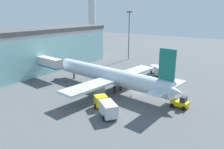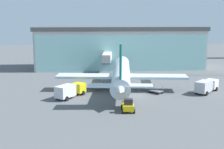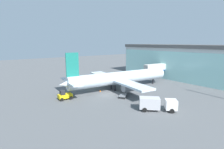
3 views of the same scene
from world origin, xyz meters
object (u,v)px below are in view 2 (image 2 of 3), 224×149
jet_bridge (107,58)px  baggage_cart (156,91)px  safety_cone_nose (120,95)px  airplane (122,74)px  pushback_tug (128,106)px  safety_cone_wingtip (51,88)px  catering_truck (70,90)px  fuel_truck (206,86)px

jet_bridge → baggage_cart: jet_bridge is taller
baggage_cart → safety_cone_nose: baggage_cart is taller
airplane → pushback_tug: airplane is taller
airplane → safety_cone_wingtip: 15.58m
airplane → baggage_cart: airplane is taller
airplane → catering_truck: bearing=127.3°
airplane → safety_cone_wingtip: (-15.26, 0.57, -3.05)m
catering_truck → fuel_truck: same height
catering_truck → fuel_truck: bearing=-50.8°
baggage_cart → safety_cone_wingtip: size_ratio=5.79×
jet_bridge → safety_cone_nose: (1.26, -26.09, -4.10)m
baggage_cart → jet_bridge: bearing=-18.6°
fuel_truck → catering_truck: bearing=137.6°
catering_truck → pushback_tug: 14.22m
catering_truck → safety_cone_nose: 9.92m
catering_truck → safety_cone_nose: catering_truck is taller
pushback_tug → fuel_truck: bearing=-53.8°
catering_truck → pushback_tug: size_ratio=2.23×
airplane → safety_cone_nose: airplane is taller
jet_bridge → fuel_truck: size_ratio=1.77×
jet_bridge → catering_truck: bearing=167.9°
fuel_truck → baggage_cart: bearing=132.3°
jet_bridge → baggage_cart: 26.07m
jet_bridge → safety_cone_wingtip: jet_bridge is taller
safety_cone_wingtip → airplane: bearing=-2.1°
safety_cone_wingtip → catering_truck: bearing=-56.9°
fuel_truck → pushback_tug: bearing=167.4°
pushback_tug → safety_cone_wingtip: 22.49m
safety_cone_wingtip → jet_bridge: bearing=56.1°
safety_cone_wingtip → safety_cone_nose: bearing=-24.2°
baggage_cart → airplane: bearing=20.3°
fuel_truck → pushback_tug: size_ratio=2.11×
jet_bridge → airplane: airplane is taller
safety_cone_nose → airplane: bearing=81.9°
catering_truck → pushback_tug: bearing=-99.3°
jet_bridge → pushback_tug: jet_bridge is taller
jet_bridge → fuel_truck: jet_bridge is taller
catering_truck → baggage_cart: size_ratio=2.28×
airplane → safety_cone_nose: (-0.84, -5.92, -3.05)m
safety_cone_nose → catering_truck: bearing=-176.8°
jet_bridge → pushback_tug: bearing=-171.6°
pushback_tug → safety_cone_nose: size_ratio=5.91×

